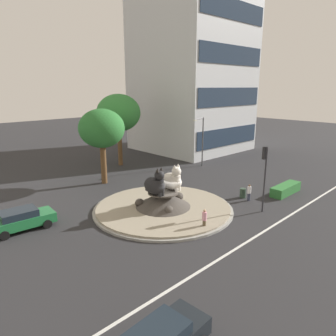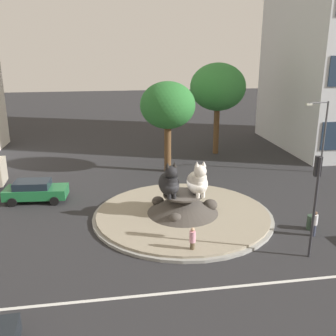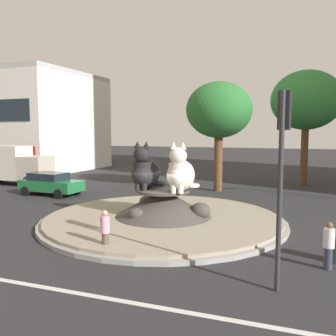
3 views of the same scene
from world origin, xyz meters
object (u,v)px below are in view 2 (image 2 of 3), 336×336
second_tree_near_tower (218,87)px  streetlight_arm (322,131)px  pedestrian_pink_shirt (192,240)px  pedestrian_white_shirt (314,223)px  sedan_on_far_lane (35,190)px  cat_statue_white (198,182)px  litter_bin (311,222)px  broadleaf_tree_behind_island (168,106)px  cat_statue_black (169,183)px  traffic_light_mast (316,189)px

second_tree_near_tower → streetlight_arm: 11.18m
pedestrian_pink_shirt → pedestrian_white_shirt: pedestrian_pink_shirt is taller
second_tree_near_tower → sedan_on_far_lane: size_ratio=2.05×
cat_statue_white → litter_bin: size_ratio=2.75×
broadleaf_tree_behind_island → pedestrian_white_shirt: bearing=-64.8°
second_tree_near_tower → streetlight_arm: size_ratio=1.46×
pedestrian_white_shirt → sedan_on_far_lane: (-17.18, 8.35, 0.00)m
second_tree_near_tower → sedan_on_far_lane: (-16.66, -10.94, -6.06)m
cat_statue_black → traffic_light_mast: (6.61, -5.94, 1.35)m
cat_statue_white → traffic_light_mast: size_ratio=0.45×
broadleaf_tree_behind_island → sedan_on_far_lane: (-10.65, -5.56, -5.09)m
pedestrian_pink_shirt → litter_bin: (7.90, 1.80, -0.38)m
pedestrian_white_shirt → litter_bin: size_ratio=1.74×
pedestrian_pink_shirt → sedan_on_far_lane: size_ratio=0.35×
traffic_light_mast → second_tree_near_tower: second_tree_near_tower is taller
pedestrian_pink_shirt → sedan_on_far_lane: bearing=-129.3°
cat_statue_white → pedestrian_white_shirt: cat_statue_white is taller
pedestrian_pink_shirt → sedan_on_far_lane: (-9.59, 9.31, -0.01)m
streetlight_arm → pedestrian_pink_shirt: size_ratio=4.04×
streetlight_arm → cat_statue_white: bearing=22.5°
cat_statue_white → second_tree_near_tower: size_ratio=0.27×
traffic_light_mast → pedestrian_white_shirt: (1.44, 2.09, -3.01)m
second_tree_near_tower → sedan_on_far_lane: second_tree_near_tower is taller
second_tree_near_tower → litter_bin: bearing=-87.4°
cat_statue_black → litter_bin: 9.12m
cat_statue_white → pedestrian_pink_shirt: size_ratio=1.57×
pedestrian_white_shirt → streetlight_arm: bearing=76.1°
cat_statue_white → broadleaf_tree_behind_island: 10.73m
pedestrian_pink_shirt → pedestrian_white_shirt: (7.59, 0.96, -0.01)m
cat_statue_black → broadleaf_tree_behind_island: (1.52, 10.06, 3.43)m
streetlight_arm → pedestrian_white_shirt: (-6.69, -11.33, -2.94)m
pedestrian_pink_shirt → traffic_light_mast: bearing=84.4°
pedestrian_white_shirt → sedan_on_far_lane: 19.10m
broadleaf_tree_behind_island → litter_bin: size_ratio=8.90×
cat_statue_white → second_tree_near_tower: second_tree_near_tower is taller
traffic_light_mast → pedestrian_pink_shirt: (-6.15, 1.14, -3.00)m
cat_statue_black → streetlight_arm: streetlight_arm is taller
traffic_light_mast → litter_bin: traffic_light_mast is taller
cat_statue_black → sedan_on_far_lane: 10.31m
pedestrian_white_shirt → sedan_on_far_lane: size_ratio=0.34×
pedestrian_pink_shirt → cat_statue_black: bearing=-169.6°
cat_statue_white → cat_statue_black: bearing=-97.3°
cat_statue_white → pedestrian_white_shirt: (6.21, -3.75, -1.65)m
traffic_light_mast → pedestrian_white_shirt: 3.94m
broadleaf_tree_behind_island → streetlight_arm: size_ratio=1.26×
cat_statue_black → pedestrian_white_shirt: (8.06, -3.84, -1.66)m
traffic_light_mast → second_tree_near_tower: 21.62m
sedan_on_far_lane → second_tree_near_tower: bearing=37.9°
pedestrian_white_shirt → broadleaf_tree_behind_island: bearing=131.9°
cat_statue_white → traffic_light_mast: 7.66m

